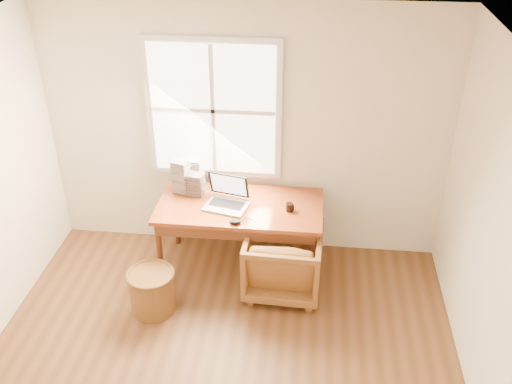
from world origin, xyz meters
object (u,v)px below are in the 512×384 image
Objects in this scene: armchair at (283,261)px; cd_stack_a at (193,173)px; desk at (240,206)px; wicker_stool at (152,291)px; laptop at (226,194)px; coffee_mug at (289,207)px.

armchair is 2.46× the size of cd_stack_a.
armchair is at bearing -33.04° from desk.
desk is at bearing -30.84° from armchair.
wicker_stool is 1.13m from laptop.
armchair is at bearing -32.27° from cd_stack_a.
desk is 3.89× the size of wicker_stool.
cd_stack_a is at bearing 148.54° from laptop.
armchair is 1.70× the size of laptop.
armchair is (0.45, -0.29, -0.40)m from desk.
coffee_mug is (1.21, 0.66, 0.58)m from wicker_stool.
coffee_mug is (0.48, -0.06, 0.06)m from desk.
coffee_mug is 1.07m from cd_stack_a.
desk reaches higher than armchair.
laptop is (0.60, 0.66, 0.70)m from wicker_stool.
coffee_mug is at bearing -95.17° from armchair.
cd_stack_a reaches higher than desk.
laptop is (-0.58, 0.23, 0.57)m from armchair.
wicker_stool is 0.96× the size of laptop.
cd_stack_a is at bearing -30.08° from armchair.
armchair is at bearing -99.86° from coffee_mug.
desk is at bearing 170.64° from coffee_mug.
desk is 5.38× the size of cd_stack_a.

